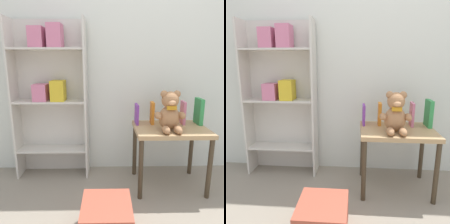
{
  "view_description": "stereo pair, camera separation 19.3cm",
  "coord_description": "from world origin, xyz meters",
  "views": [
    {
      "loc": [
        -0.38,
        -0.92,
        1.14
      ],
      "look_at": [
        -0.34,
        0.97,
        0.69
      ],
      "focal_mm": 35.0,
      "sensor_mm": 36.0,
      "label": 1
    },
    {
      "loc": [
        -0.19,
        -0.92,
        1.14
      ],
      "look_at": [
        -0.34,
        0.97,
        0.69
      ],
      "focal_mm": 35.0,
      "sensor_mm": 36.0,
      "label": 2
    }
  ],
  "objects": [
    {
      "name": "book_standing_yellow",
      "position": [
        0.17,
        1.03,
        0.66
      ],
      "size": [
        0.03,
        0.13,
        0.19
      ],
      "primitive_type": "cube",
      "rotation": [
        0.0,
        0.0,
        0.03
      ],
      "color": "gold",
      "rests_on": "display_table"
    },
    {
      "name": "bookshelf_side",
      "position": [
        -0.93,
        1.18,
        0.85
      ],
      "size": [
        0.7,
        0.22,
        1.52
      ],
      "color": "beige",
      "rests_on": "ground_plane"
    },
    {
      "name": "book_standing_green",
      "position": [
        0.46,
        1.02,
        0.68
      ],
      "size": [
        0.04,
        0.15,
        0.24
      ],
      "primitive_type": "cube",
      "rotation": [
        0.0,
        0.0,
        0.0
      ],
      "color": "#33934C",
      "rests_on": "display_table"
    },
    {
      "name": "book_standing_purple",
      "position": [
        -0.11,
        1.04,
        0.66
      ],
      "size": [
        0.02,
        0.14,
        0.18
      ],
      "primitive_type": "cube",
      "rotation": [
        0.0,
        0.0,
        0.02
      ],
      "color": "purple",
      "rests_on": "display_table"
    },
    {
      "name": "display_table",
      "position": [
        0.17,
        0.92,
        0.48
      ],
      "size": [
        0.63,
        0.47,
        0.56
      ],
      "color": "tan",
      "rests_on": "ground_plane"
    },
    {
      "name": "storage_bin",
      "position": [
        -0.39,
        0.32,
        0.12
      ],
      "size": [
        0.33,
        0.34,
        0.23
      ],
      "color": "#AD4C38",
      "rests_on": "ground_plane"
    },
    {
      "name": "book_standing_orange",
      "position": [
        0.03,
        1.03,
        0.67
      ],
      "size": [
        0.03,
        0.1,
        0.2
      ],
      "primitive_type": "cube",
      "rotation": [
        0.0,
        0.0,
        -0.03
      ],
      "color": "orange",
      "rests_on": "display_table"
    },
    {
      "name": "book_standing_pink",
      "position": [
        0.32,
        1.03,
        0.67
      ],
      "size": [
        0.03,
        0.12,
        0.21
      ],
      "primitive_type": "cube",
      "rotation": [
        0.0,
        0.0,
        -0.04
      ],
      "color": "#D17093",
      "rests_on": "display_table"
    },
    {
      "name": "wall_back",
      "position": [
        0.0,
        1.31,
        1.25
      ],
      "size": [
        4.8,
        0.06,
        2.5
      ],
      "color": "silver",
      "rests_on": "ground_plane"
    },
    {
      "name": "teddy_bear",
      "position": [
        0.14,
        0.84,
        0.72
      ],
      "size": [
        0.26,
        0.23,
        0.34
      ],
      "color": "#A8754C",
      "rests_on": "display_table"
    }
  ]
}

